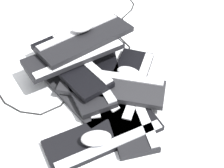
# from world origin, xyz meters

# --- Properties ---
(ground_plane) EXTENTS (3.20, 3.20, 0.00)m
(ground_plane) POSITION_xyz_m (0.00, 0.00, 0.00)
(ground_plane) COLOR white
(keyboard_0) EXTENTS (0.42, 0.41, 0.03)m
(keyboard_0) POSITION_xyz_m (0.21, -0.03, 0.01)
(keyboard_0) COLOR black
(keyboard_0) RESTS_ON ground
(keyboard_1) EXTENTS (0.45, 0.37, 0.03)m
(keyboard_1) POSITION_xyz_m (0.06, 0.01, 0.01)
(keyboard_1) COLOR black
(keyboard_1) RESTS_ON ground
(keyboard_2) EXTENTS (0.44, 0.16, 0.03)m
(keyboard_2) POSITION_xyz_m (-0.08, -0.03, 0.01)
(keyboard_2) COLOR black
(keyboard_2) RESTS_ON ground
(keyboard_3) EXTENTS (0.46, 0.33, 0.03)m
(keyboard_3) POSITION_xyz_m (-0.06, -0.13, 0.01)
(keyboard_3) COLOR black
(keyboard_3) RESTS_ON ground
(keyboard_4) EXTENTS (0.36, 0.45, 0.03)m
(keyboard_4) POSITION_xyz_m (0.02, -0.23, 0.01)
(keyboard_4) COLOR #232326
(keyboard_4) RESTS_ON ground
(keyboard_5) EXTENTS (0.42, 0.42, 0.03)m
(keyboard_5) POSITION_xyz_m (-0.03, -0.23, 0.04)
(keyboard_5) COLOR black
(keyboard_5) RESTS_ON keyboard_4
(keyboard_6) EXTENTS (0.36, 0.45, 0.03)m
(keyboard_6) POSITION_xyz_m (-0.06, -0.29, 0.07)
(keyboard_6) COLOR black
(keyboard_6) RESTS_ON keyboard_5
(keyboard_7) EXTENTS (0.44, 0.39, 0.03)m
(keyboard_7) POSITION_xyz_m (-0.09, -0.28, 0.10)
(keyboard_7) COLOR black
(keyboard_7) RESTS_ON keyboard_6
(keyboard_8) EXTENTS (0.20, 0.45, 0.03)m
(keyboard_8) POSITION_xyz_m (-0.01, -0.08, 0.04)
(keyboard_8) COLOR #232326
(keyboard_8) RESTS_ON keyboard_3
(keyboard_9) EXTENTS (0.45, 0.36, 0.03)m
(keyboard_9) POSITION_xyz_m (-0.17, -0.26, 0.13)
(keyboard_9) COLOR black
(keyboard_9) RESTS_ON keyboard_7
(mouse_0) EXTENTS (0.08, 0.12, 0.04)m
(mouse_0) POSITION_xyz_m (-0.11, -0.04, 0.05)
(mouse_0) COLOR silver
(mouse_0) RESTS_ON keyboard_2
(mouse_1) EXTENTS (0.13, 0.12, 0.04)m
(mouse_1) POSITION_xyz_m (-0.21, -0.29, 0.17)
(mouse_1) COLOR silver
(mouse_1) RESTS_ON keyboard_9
(mouse_3) EXTENTS (0.11, 0.13, 0.04)m
(mouse_3) POSITION_xyz_m (0.26, -0.04, 0.05)
(mouse_3) COLOR silver
(mouse_3) RESTS_ON keyboard_0
(cable_0) EXTENTS (0.68, 0.30, 0.01)m
(cable_0) POSITION_xyz_m (-0.61, -0.21, 0.00)
(cable_0) COLOR black
(cable_0) RESTS_ON ground
(cable_1) EXTENTS (0.33, 0.39, 0.01)m
(cable_1) POSITION_xyz_m (0.09, -0.39, 0.00)
(cable_1) COLOR black
(cable_1) RESTS_ON ground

